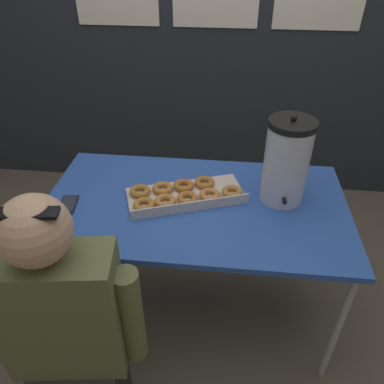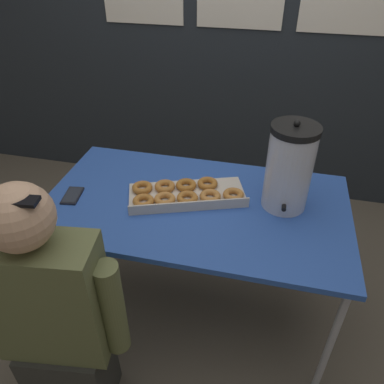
{
  "view_description": "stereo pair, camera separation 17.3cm",
  "coord_description": "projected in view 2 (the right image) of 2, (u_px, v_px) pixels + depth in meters",
  "views": [
    {
      "loc": [
        0.14,
        -1.4,
        1.81
      ],
      "look_at": [
        -0.01,
        0.0,
        0.8
      ],
      "focal_mm": 35.0,
      "sensor_mm": 36.0,
      "label": 1
    },
    {
      "loc": [
        0.31,
        -1.37,
        1.81
      ],
      "look_at": [
        -0.01,
        0.0,
        0.8
      ],
      "focal_mm": 35.0,
      "sensor_mm": 36.0,
      "label": 2
    }
  ],
  "objects": [
    {
      "name": "back_wall",
      "position": [
        240.0,
        16.0,
        2.49
      ],
      "size": [
        6.0,
        0.11,
        2.62
      ],
      "color": "#23282D",
      "rests_on": "ground"
    },
    {
      "name": "coffee_urn",
      "position": [
        289.0,
        168.0,
        1.64
      ],
      "size": [
        0.21,
        0.24,
        0.43
      ],
      "color": "silver",
      "rests_on": "folding_table"
    },
    {
      "name": "person_seated",
      "position": [
        55.0,
        320.0,
        1.44
      ],
      "size": [
        0.57,
        0.28,
        1.2
      ],
      "rotation": [
        0.0,
        0.0,
        3.28
      ],
      "color": "#33332D",
      "rests_on": "ground"
    },
    {
      "name": "cell_phone",
      "position": [
        72.0,
        196.0,
        1.8
      ],
      "size": [
        0.09,
        0.15,
        0.01
      ],
      "rotation": [
        0.0,
        0.0,
        0.15
      ],
      "color": "black",
      "rests_on": "folding_table"
    },
    {
      "name": "ground_plane",
      "position": [
        194.0,
        303.0,
        2.2
      ],
      "size": [
        12.0,
        12.0,
        0.0
      ],
      "primitive_type": "plane",
      "color": "brown"
    },
    {
      "name": "donut_box",
      "position": [
        185.0,
        194.0,
        1.79
      ],
      "size": [
        0.6,
        0.41,
        0.05
      ],
      "rotation": [
        0.0,
        0.0,
        0.34
      ],
      "color": "beige",
      "rests_on": "folding_table"
    },
    {
      "name": "folding_table",
      "position": [
        195.0,
        210.0,
        1.79
      ],
      "size": [
        1.43,
        0.8,
        0.74
      ],
      "color": "#2D56B2",
      "rests_on": "ground"
    }
  ]
}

